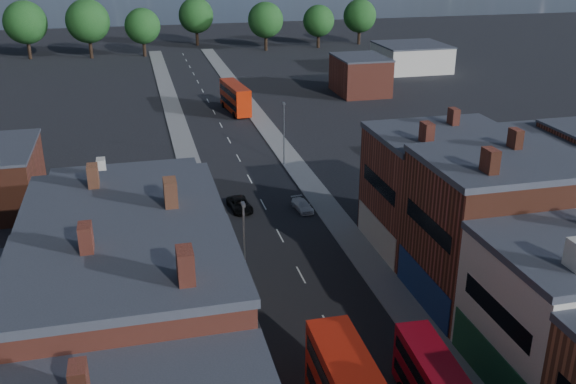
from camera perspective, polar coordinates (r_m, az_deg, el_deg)
pavement_west at (r=70.83m, az=-7.70°, el=-0.94°), size 3.00×200.00×0.12m
pavement_east at (r=73.12m, az=2.46°, el=0.00°), size 3.00×200.00×0.12m
lamp_post_2 at (r=50.99m, az=-3.90°, el=-4.52°), size 0.25×0.70×8.12m
lamp_post_3 at (r=80.41m, az=-0.37°, el=5.59°), size 0.25×0.70×8.12m
bus_2 at (r=106.54m, az=-4.72°, el=8.40°), size 3.56×10.95×4.64m
car_2 at (r=68.44m, az=-4.30°, el=-1.12°), size 2.49×4.66×1.25m
car_3 at (r=68.27m, az=1.29°, el=-1.20°), size 1.95×3.84×1.07m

